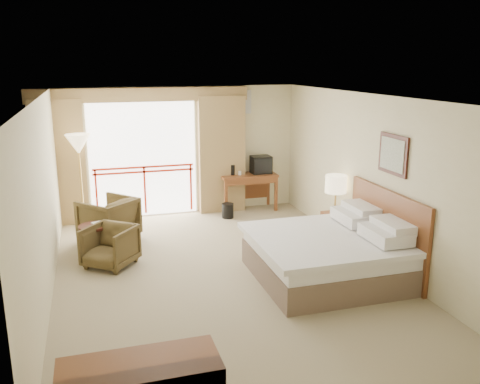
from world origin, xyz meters
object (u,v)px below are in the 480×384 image
object	(u,v)px
armchair_far	(110,239)
side_table	(94,235)
nightstand	(335,228)
tv	(261,165)
armchair_near	(111,266)
desk	(247,181)
wastebasket	(228,211)
floor_lamp	(78,148)
table_lamp	(336,185)
bed	(329,254)

from	to	relation	value
armchair_far	side_table	bearing A→B (deg)	29.70
armchair_far	nightstand	bearing A→B (deg)	119.03
tv	armchair_near	size ratio (longest dim) A/B	0.58
desk	armchair_near	xyz separation A→B (m)	(-3.08, -2.49, -0.63)
tv	armchair_far	distance (m)	3.66
wastebasket	armchair_far	size ratio (longest dim) A/B	0.35
side_table	floor_lamp	xyz separation A→B (m)	(-0.18, 1.64, 1.22)
nightstand	armchair_near	distance (m)	3.96
nightstand	armchair_near	world-z (taller)	nightstand
desk	armchair_near	bearing A→B (deg)	-141.01
table_lamp	armchair_near	bearing A→B (deg)	-179.98
bed	side_table	distance (m)	3.88
table_lamp	armchair_near	xyz separation A→B (m)	(-3.95, -0.00, -1.07)
armchair_near	floor_lamp	world-z (taller)	floor_lamp
wastebasket	armchair_near	distance (m)	3.18
table_lamp	armchair_far	bearing A→B (deg)	161.73
side_table	armchair_far	bearing A→B (deg)	71.74
tv	armchair_near	world-z (taller)	tv
bed	desk	xyz separation A→B (m)	(-0.08, 3.90, 0.25)
bed	nightstand	world-z (taller)	bed
desk	armchair_far	size ratio (longest dim) A/B	1.41
table_lamp	side_table	size ratio (longest dim) A/B	1.22
nightstand	wastebasket	world-z (taller)	nightstand
side_table	floor_lamp	size ratio (longest dim) A/B	0.30
wastebasket	floor_lamp	distance (m)	3.24
desk	armchair_far	distance (m)	3.33
side_table	floor_lamp	distance (m)	2.05
tv	side_table	size ratio (longest dim) A/B	0.78
armchair_far	side_table	size ratio (longest dim) A/B	1.59
desk	armchair_near	size ratio (longest dim) A/B	1.68
table_lamp	armchair_near	distance (m)	4.09
table_lamp	tv	size ratio (longest dim) A/B	1.57
wastebasket	armchair_far	xyz separation A→B (m)	(-2.45, -0.68, -0.15)
bed	table_lamp	world-z (taller)	table_lamp
bed	nightstand	size ratio (longest dim) A/B	3.85
bed	desk	world-z (taller)	bed
nightstand	table_lamp	size ratio (longest dim) A/B	0.83
bed	tv	bearing A→B (deg)	86.68
tv	side_table	xyz separation A→B (m)	(-3.60, -1.94, -0.62)
wastebasket	table_lamp	bearing A→B (deg)	-53.45
table_lamp	wastebasket	distance (m)	2.62
bed	wastebasket	distance (m)	3.45
table_lamp	floor_lamp	size ratio (longest dim) A/B	0.36
tv	armchair_far	world-z (taller)	tv
nightstand	bed	bearing A→B (deg)	-121.45
tv	armchair_far	bearing A→B (deg)	-146.49
desk	wastebasket	distance (m)	0.92
table_lamp	bed	bearing A→B (deg)	-119.39
table_lamp	wastebasket	world-z (taller)	table_lamp
desk	tv	distance (m)	0.48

